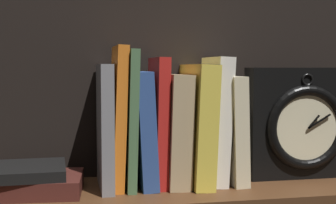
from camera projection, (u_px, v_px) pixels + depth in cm
name	position (u px, v px, depth cm)	size (l,w,h in cm)	color
ground_plane	(177.00, 193.00, 89.44)	(82.21, 23.58, 2.50)	#4C2D19
back_panel	(165.00, 83.00, 98.98)	(82.21, 1.20, 37.17)	black
book_gray_chess	(105.00, 126.00, 88.12)	(2.22, 15.25, 22.40)	gray
book_orange_pandolfini	(118.00, 117.00, 88.48)	(1.95, 12.56, 25.70)	orange
book_green_romantic	(129.00, 118.00, 88.91)	(1.61, 13.92, 25.01)	#476B44
book_blue_modern	(143.00, 129.00, 89.56)	(2.90, 13.66, 21.05)	#2D4C8E
book_red_requiem	(158.00, 121.00, 90.03)	(2.11, 12.13, 23.63)	red
book_tan_shortstories	(175.00, 129.00, 90.80)	(3.95, 14.14, 20.55)	tan
book_yellow_seinlanguage	(197.00, 124.00, 91.55)	(3.64, 16.81, 22.35)	gold
book_white_catcher	(215.00, 120.00, 92.20)	(2.87, 12.59, 23.74)	silver
book_cream_twain	(230.00, 129.00, 92.95)	(2.74, 13.83, 20.16)	beige
framed_clock	(302.00, 124.00, 95.69)	(21.80, 6.45, 21.80)	black
book_stack_side	(28.00, 181.00, 83.51)	(18.45, 14.24, 4.91)	#471E19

